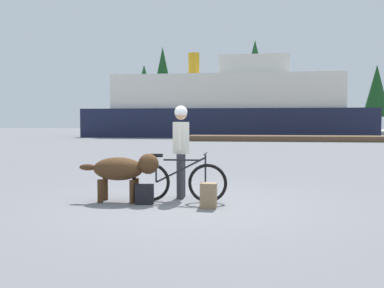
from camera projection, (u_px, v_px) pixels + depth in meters
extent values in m
plane|color=slate|center=(183.00, 204.00, 7.26)|extent=(160.00, 160.00, 0.00)
torus|color=black|center=(208.00, 183.00, 7.34)|extent=(0.72, 0.06, 0.72)
torus|color=black|center=(151.00, 182.00, 7.47)|extent=(0.72, 0.06, 0.72)
cube|color=black|center=(182.00, 160.00, 7.37)|extent=(0.68, 0.03, 0.03)
cube|color=black|center=(181.00, 170.00, 7.39)|extent=(0.91, 0.03, 0.49)
cylinder|color=black|center=(156.00, 171.00, 7.45)|extent=(0.03, 0.03, 0.42)
cylinder|color=black|center=(205.00, 169.00, 7.33)|extent=(0.03, 0.03, 0.52)
cube|color=black|center=(156.00, 155.00, 7.43)|extent=(0.24, 0.10, 0.06)
cylinder|color=black|center=(205.00, 154.00, 7.31)|extent=(0.03, 0.44, 0.03)
cube|color=slate|center=(150.00, 166.00, 7.46)|extent=(0.36, 0.14, 0.02)
cylinder|color=#333338|center=(182.00, 175.00, 7.91)|extent=(0.14, 0.14, 0.86)
cylinder|color=#333338|center=(180.00, 177.00, 7.70)|extent=(0.14, 0.14, 0.86)
cylinder|color=silver|center=(181.00, 138.00, 7.76)|extent=(0.32, 0.32, 0.61)
cylinder|color=silver|center=(183.00, 136.00, 7.98)|extent=(0.09, 0.09, 0.54)
cylinder|color=silver|center=(179.00, 136.00, 7.54)|extent=(0.09, 0.09, 0.54)
sphere|color=tan|center=(181.00, 114.00, 7.74)|extent=(0.23, 0.23, 0.23)
sphere|color=white|center=(181.00, 112.00, 7.74)|extent=(0.25, 0.25, 0.25)
ellipsoid|color=#472D19|center=(118.00, 169.00, 7.42)|extent=(0.94, 0.50, 0.43)
sphere|color=#472D19|center=(148.00, 164.00, 7.34)|extent=(0.38, 0.38, 0.38)
ellipsoid|color=#472D19|center=(88.00, 167.00, 7.49)|extent=(0.32, 0.12, 0.12)
cylinder|color=#472D19|center=(136.00, 189.00, 7.54)|extent=(0.10, 0.10, 0.42)
cylinder|color=#472D19|center=(132.00, 192.00, 7.27)|extent=(0.10, 0.10, 0.42)
cylinder|color=#472D19|center=(105.00, 189.00, 7.62)|extent=(0.10, 0.10, 0.42)
cylinder|color=#472D19|center=(100.00, 191.00, 7.34)|extent=(0.10, 0.10, 0.42)
cube|color=#8C7251|center=(209.00, 195.00, 6.90)|extent=(0.28, 0.21, 0.43)
cube|color=black|center=(145.00, 194.00, 7.23)|extent=(0.34, 0.21, 0.35)
cube|color=brown|center=(319.00, 139.00, 30.37)|extent=(19.82, 2.86, 0.40)
cube|color=#191E38|center=(226.00, 123.00, 40.01)|extent=(26.70, 8.56, 2.67)
cube|color=silver|center=(226.00, 93.00, 39.84)|extent=(21.36, 7.19, 3.20)
cube|color=silver|center=(253.00, 67.00, 39.36)|extent=(6.41, 5.14, 1.80)
cylinder|color=#BF8C19|center=(194.00, 65.00, 40.09)|extent=(1.10, 1.10, 2.40)
cylinder|color=#4C331E|center=(144.00, 122.00, 55.03)|extent=(0.43, 0.43, 2.70)
cone|color=#1E4C28|center=(144.00, 89.00, 54.77)|extent=(3.65, 3.65, 6.47)
cylinder|color=#4C331E|center=(254.00, 120.00, 50.28)|extent=(0.31, 0.31, 3.28)
cone|color=#19471E|center=(255.00, 74.00, 49.96)|extent=(4.06, 4.06, 8.29)
cylinder|color=#4C331E|center=(376.00, 125.00, 48.85)|extent=(0.46, 0.46, 2.07)
cone|color=#19471E|center=(377.00, 91.00, 48.62)|extent=(3.10, 3.10, 6.28)
cylinder|color=#4C331E|center=(163.00, 123.00, 59.71)|extent=(0.40, 0.40, 2.58)
cone|color=#19471E|center=(163.00, 81.00, 59.36)|extent=(4.14, 4.14, 9.86)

